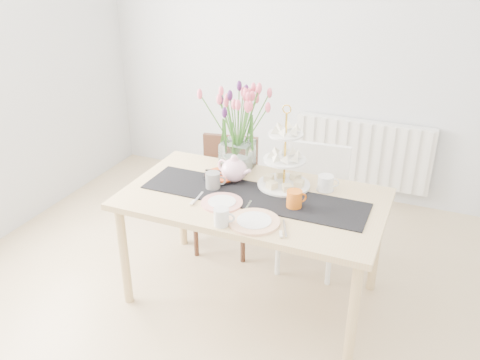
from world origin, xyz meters
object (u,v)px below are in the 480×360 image
at_px(plate_left, 222,203).
at_px(plate_right, 254,222).
at_px(cake_stand, 284,167).
at_px(tart_tin, 222,176).
at_px(tulip_vase, 238,114).
at_px(cream_jug, 326,183).
at_px(dining_table, 253,207).
at_px(mug_orange, 294,199).
at_px(chair_white, 313,198).
at_px(mug_grey, 213,181).
at_px(chair_brown, 227,185).
at_px(teapot, 234,170).
at_px(radiator, 362,153).
at_px(mug_white, 221,217).

relative_size(plate_left, plate_right, 0.86).
distance_m(cake_stand, tart_tin, 0.43).
height_order(tulip_vase, cream_jug, tulip_vase).
xyz_separation_m(cream_jug, plate_right, (-0.27, -0.54, -0.04)).
distance_m(dining_table, mug_orange, 0.31).
relative_size(chair_white, plate_left, 3.53).
bearing_deg(mug_grey, dining_table, -22.70).
bearing_deg(tart_tin, plate_left, -65.90).
relative_size(chair_white, cream_jug, 8.88).
xyz_separation_m(cream_jug, plate_left, (-0.52, -0.41, -0.04)).
relative_size(dining_table, mug_grey, 14.55).
relative_size(cake_stand, plate_left, 1.96).
bearing_deg(tulip_vase, chair_brown, 129.40).
xyz_separation_m(chair_brown, chair_white, (0.67, 0.00, 0.02)).
relative_size(teapot, mug_grey, 2.44).
height_order(tulip_vase, plate_right, tulip_vase).
height_order(mug_grey, plate_left, mug_grey).
bearing_deg(chair_brown, tart_tin, -79.73).
height_order(radiator, cake_stand, cake_stand).
bearing_deg(cream_jug, chair_white, 98.02).
bearing_deg(mug_orange, radiator, 41.52).
height_order(cream_jug, mug_orange, mug_orange).
bearing_deg(tart_tin, mug_orange, -19.87).
bearing_deg(plate_left, dining_table, 49.74).
distance_m(chair_brown, plate_right, 1.05).
distance_m(dining_table, tulip_vase, 0.63).
height_order(cream_jug, mug_white, mug_white).
bearing_deg(tulip_vase, dining_table, -53.84).
xyz_separation_m(tart_tin, mug_grey, (0.01, -0.16, 0.04)).
bearing_deg(mug_orange, cream_jug, 23.88).
relative_size(tulip_vase, mug_white, 6.99).
relative_size(dining_table, tulip_vase, 2.25).
xyz_separation_m(tulip_vase, cream_jug, (0.64, -0.09, -0.34)).
bearing_deg(chair_brown, cream_jug, -30.45).
relative_size(tart_tin, mug_grey, 2.32).
relative_size(dining_table, mug_orange, 14.62).
relative_size(radiator, teapot, 4.47).
height_order(chair_brown, plate_right, chair_brown).
height_order(dining_table, tart_tin, tart_tin).
xyz_separation_m(teapot, mug_white, (0.15, -0.53, -0.03)).
bearing_deg(tulip_vase, plate_right, -59.72).
height_order(mug_grey, plate_right, mug_grey).
distance_m(tulip_vase, mug_orange, 0.73).
xyz_separation_m(chair_brown, tart_tin, (0.14, -0.40, 0.27)).
distance_m(cream_jug, mug_grey, 0.71).
xyz_separation_m(tulip_vase, plate_right, (0.37, -0.64, -0.39)).
relative_size(mug_grey, mug_white, 1.08).
distance_m(radiator, cream_jug, 1.47).
bearing_deg(plate_right, mug_orange, 59.03).
distance_m(chair_brown, tart_tin, 0.50).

